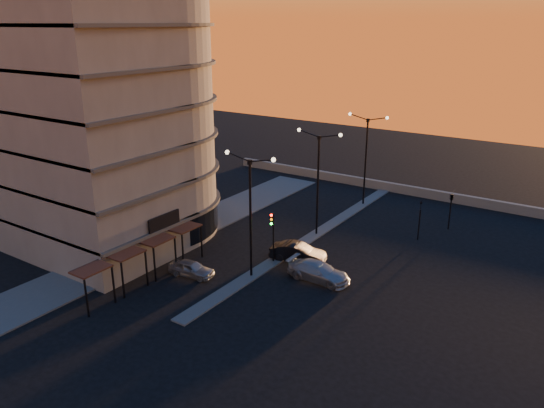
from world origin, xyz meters
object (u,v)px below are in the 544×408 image
Objects in this scene: car_hatchback at (191,268)px; car_wagon at (319,272)px; streetlamp_mid at (318,175)px; car_sedan at (298,253)px; traffic_light_main at (272,229)px.

car_hatchback is 9.57m from car_wagon.
car_sedan is at bearing -75.27° from streetlamp_mid.
streetlamp_mid is 10.17m from car_wagon.
streetlamp_mid reaches higher than traffic_light_main.
streetlamp_mid reaches higher than car_wagon.
car_sedan is at bearing 56.38° from car_wagon.
streetlamp_mid is at bearing -25.19° from car_hatchback.
car_sedan is 3.60m from car_wagon.
car_wagon reaches higher than car_hatchback.
streetlamp_mid is 1.98× the size of car_wagon.
traffic_light_main is 1.19× the size of car_hatchback.
traffic_light_main is at bearing -43.85° from car_hatchback.
traffic_light_main is (0.00, -7.13, -2.70)m from streetlamp_mid.
traffic_light_main is 5.04m from car_wagon.
car_wagon is at bearing -68.47° from car_hatchback.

